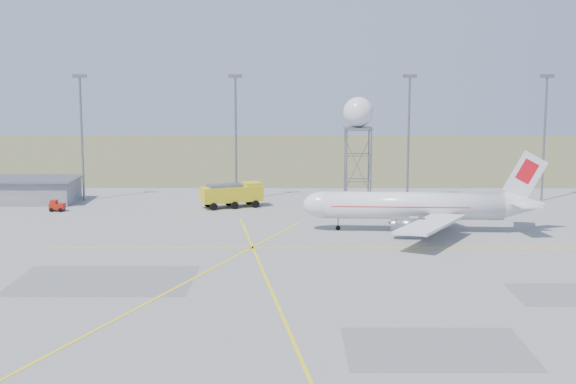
{
  "coord_description": "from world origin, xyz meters",
  "views": [
    {
      "loc": [
        -1.17,
        -63.64,
        20.9
      ],
      "look_at": [
        -1.47,
        40.0,
        5.31
      ],
      "focal_mm": 50.0,
      "sensor_mm": 36.0,
      "label": 1
    }
  ],
  "objects_px": {
    "radar_tower": "(358,145)",
    "baggage_tug": "(57,207)",
    "airliner_main": "(417,206)",
    "fire_truck": "(233,196)"
  },
  "relations": [
    {
      "from": "airliner_main",
      "to": "radar_tower",
      "type": "xyz_separation_m",
      "value": [
        -6.23,
        20.32,
        6.25
      ]
    },
    {
      "from": "radar_tower",
      "to": "fire_truck",
      "type": "xyz_separation_m",
      "value": [
        -19.42,
        -1.55,
        -7.75
      ]
    },
    {
      "from": "radar_tower",
      "to": "baggage_tug",
      "type": "bearing_deg",
      "value": -173.59
    },
    {
      "from": "airliner_main",
      "to": "fire_truck",
      "type": "height_order",
      "value": "airliner_main"
    },
    {
      "from": "airliner_main",
      "to": "fire_truck",
      "type": "distance_m",
      "value": 31.83
    },
    {
      "from": "radar_tower",
      "to": "baggage_tug",
      "type": "xyz_separation_m",
      "value": [
        -45.86,
        -5.15,
        -8.92
      ]
    },
    {
      "from": "airliner_main",
      "to": "radar_tower",
      "type": "distance_m",
      "value": 22.15
    },
    {
      "from": "radar_tower",
      "to": "baggage_tug",
      "type": "relative_size",
      "value": 7.56
    },
    {
      "from": "airliner_main",
      "to": "baggage_tug",
      "type": "xyz_separation_m",
      "value": [
        -52.09,
        15.17,
        -2.67
      ]
    },
    {
      "from": "radar_tower",
      "to": "fire_truck",
      "type": "relative_size",
      "value": 1.71
    }
  ]
}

